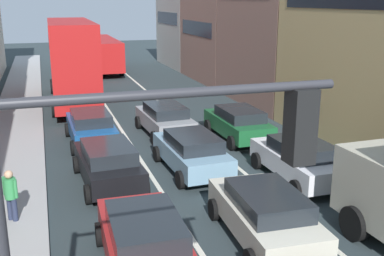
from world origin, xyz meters
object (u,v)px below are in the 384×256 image
object	(u,v)px
traffic_light_pole	(132,246)
bus_far_queue_secondary	(101,52)
sedan_left_lane_third	(108,163)
pedestrian_mid_sidewalk	(11,194)
hatchback_centre_lane_third	(192,151)
sedan_right_lane_behind_truck	(299,159)
sedan_centre_lane_second	(265,213)
wagon_left_lane_second	(145,241)
wagon_right_lane_far	(238,123)
sedan_left_lane_fourth	(91,127)
bus_mid_queue_primary	(72,58)
coupe_centre_lane_fourth	(165,119)

from	to	relation	value
traffic_light_pole	bus_far_queue_secondary	distance (m)	38.46
traffic_light_pole	sedan_left_lane_third	bearing A→B (deg)	83.99
sedan_left_lane_third	pedestrian_mid_sidewalk	bearing A→B (deg)	123.03
hatchback_centre_lane_third	sedan_right_lane_behind_truck	size ratio (longest dim) A/B	1.01
traffic_light_pole	sedan_left_lane_third	distance (m)	11.57
sedan_centre_lane_second	bus_far_queue_secondary	distance (m)	32.32
traffic_light_pole	hatchback_centre_lane_third	world-z (taller)	traffic_light_pole
wagon_left_lane_second	bus_far_queue_secondary	distance (m)	32.94
sedan_right_lane_behind_truck	bus_far_queue_secondary	bearing A→B (deg)	6.47
sedan_right_lane_behind_truck	wagon_right_lane_far	bearing A→B (deg)	0.56
sedan_left_lane_third	pedestrian_mid_sidewalk	distance (m)	3.78
sedan_right_lane_behind_truck	pedestrian_mid_sidewalk	xyz separation A→B (m)	(-9.61, -0.50, 0.15)
sedan_left_lane_third	bus_far_queue_secondary	world-z (taller)	bus_far_queue_secondary
wagon_left_lane_second	sedan_right_lane_behind_truck	size ratio (longest dim) A/B	1.01
sedan_left_lane_fourth	bus_mid_queue_primary	size ratio (longest dim) A/B	0.41
bus_mid_queue_primary	hatchback_centre_lane_third	bearing A→B (deg)	-165.12
hatchback_centre_lane_third	sedan_left_lane_third	distance (m)	3.17
wagon_left_lane_second	sedan_right_lane_behind_truck	bearing A→B (deg)	-56.56
sedan_centre_lane_second	sedan_left_lane_fourth	xyz separation A→B (m)	(-3.48, 10.28, 0.00)
hatchback_centre_lane_third	wagon_right_lane_far	bearing A→B (deg)	-47.14
traffic_light_pole	sedan_left_lane_fourth	size ratio (longest dim) A/B	1.27
sedan_centre_lane_second	bus_far_queue_secondary	size ratio (longest dim) A/B	0.42
pedestrian_mid_sidewalk	sedan_right_lane_behind_truck	bearing A→B (deg)	137.57
sedan_centre_lane_second	sedan_left_lane_third	world-z (taller)	same
sedan_centre_lane_second	sedan_right_lane_behind_truck	size ratio (longest dim) A/B	1.02
traffic_light_pole	coupe_centre_lane_fourth	distance (m)	17.38
wagon_left_lane_second	bus_far_queue_secondary	world-z (taller)	bus_far_queue_secondary
wagon_right_lane_far	pedestrian_mid_sidewalk	bearing A→B (deg)	120.93
sedan_centre_lane_second	wagon_right_lane_far	world-z (taller)	same
bus_far_queue_secondary	pedestrian_mid_sidewalk	distance (m)	29.93
sedan_left_lane_fourth	traffic_light_pole	bearing A→B (deg)	174.81
pedestrian_mid_sidewalk	wagon_right_lane_far	bearing A→B (deg)	165.92
coupe_centre_lane_fourth	wagon_right_lane_far	size ratio (longest dim) A/B	1.01
sedan_left_lane_fourth	bus_mid_queue_primary	xyz separation A→B (m)	(-0.10, 8.73, 2.03)
sedan_left_lane_fourth	pedestrian_mid_sidewalk	bearing A→B (deg)	156.18
bus_far_queue_secondary	pedestrian_mid_sidewalk	size ratio (longest dim) A/B	6.33
sedan_right_lane_behind_truck	bus_mid_queue_primary	xyz separation A→B (m)	(-6.72, 15.45, 2.03)
sedan_left_lane_third	bus_mid_queue_primary	bearing A→B (deg)	-2.05
hatchback_centre_lane_third	sedan_left_lane_fourth	size ratio (longest dim) A/B	1.01
sedan_left_lane_fourth	bus_far_queue_secondary	size ratio (longest dim) A/B	0.41
wagon_left_lane_second	bus_mid_queue_primary	bearing A→B (deg)	2.36
traffic_light_pole	hatchback_centre_lane_third	distance (m)	12.55
coupe_centre_lane_fourth	sedan_right_lane_behind_truck	bearing A→B (deg)	-158.82
bus_mid_queue_primary	bus_far_queue_secondary	distance (m)	13.77
hatchback_centre_lane_third	pedestrian_mid_sidewalk	distance (m)	6.70
hatchback_centre_lane_third	wagon_right_lane_far	world-z (taller)	same
wagon_right_lane_far	bus_far_queue_secondary	bearing A→B (deg)	7.48
hatchback_centre_lane_third	coupe_centre_lane_fourth	bearing A→B (deg)	-5.35
sedan_centre_lane_second	bus_far_queue_secondary	world-z (taller)	bus_far_queue_secondary
sedan_left_lane_third	sedan_left_lane_fourth	size ratio (longest dim) A/B	1.01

